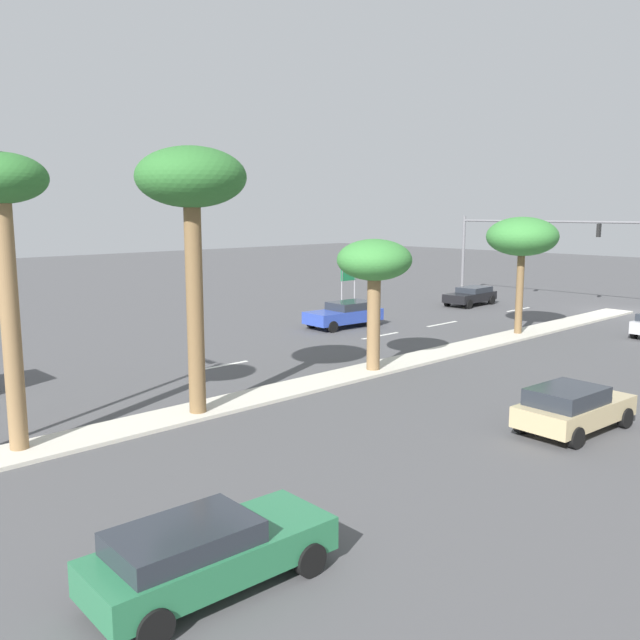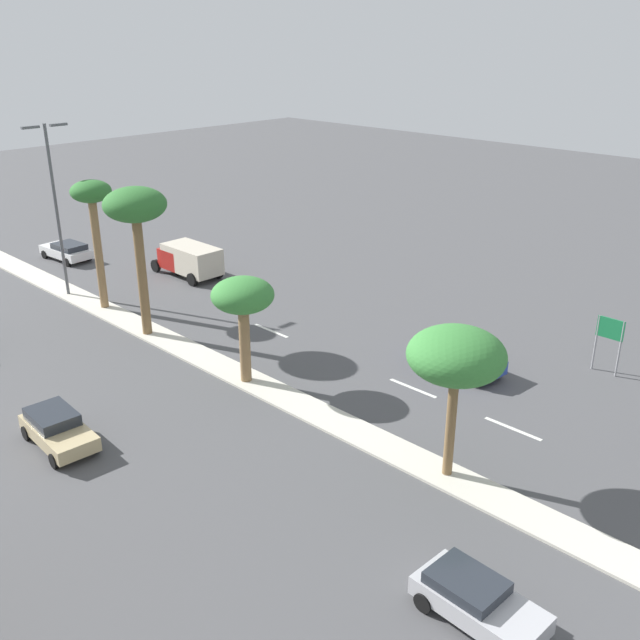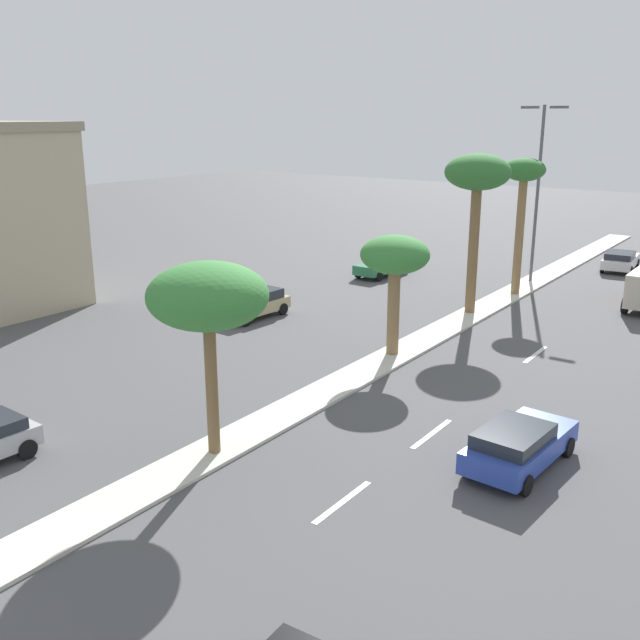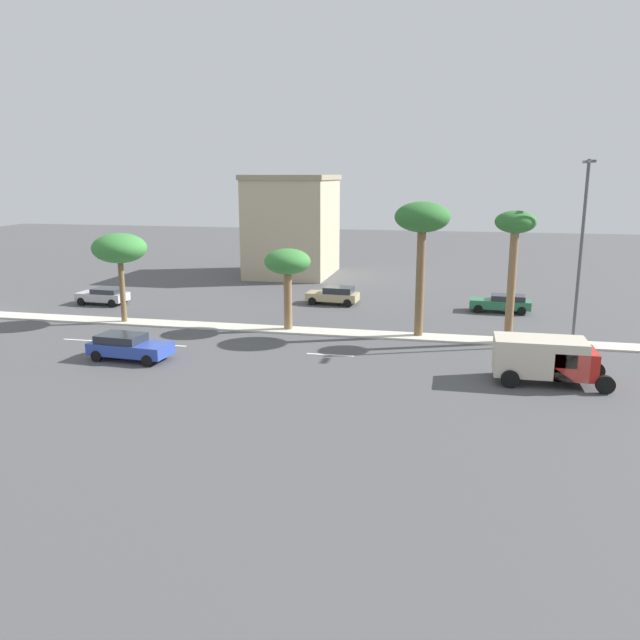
# 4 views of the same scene
# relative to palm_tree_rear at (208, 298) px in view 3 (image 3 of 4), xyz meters

# --- Properties ---
(ground_plane) EXTENTS (160.00, 160.00, 0.00)m
(ground_plane) POSITION_rel_palm_tree_rear_xyz_m (-0.11, 12.71, -5.22)
(ground_plane) COLOR #4C4C4F
(median_curb) EXTENTS (1.80, 65.27, 0.12)m
(median_curb) POSITION_rel_palm_tree_rear_xyz_m (-0.11, 19.96, -5.16)
(median_curb) COLOR beige
(median_curb) RESTS_ON ground
(lane_stripe_near) EXTENTS (0.20, 2.80, 0.01)m
(lane_stripe_near) POSITION_rel_palm_tree_rear_xyz_m (5.01, -0.07, -5.22)
(lane_stripe_near) COLOR silver
(lane_stripe_near) RESTS_ON ground
(lane_stripe_far) EXTENTS (0.20, 2.80, 0.01)m
(lane_stripe_far) POSITION_rel_palm_tree_rear_xyz_m (5.01, 5.46, -5.22)
(lane_stripe_far) COLOR silver
(lane_stripe_far) RESTS_ON ground
(lane_stripe_mid) EXTENTS (0.20, 2.80, 0.01)m
(lane_stripe_mid) POSITION_rel_palm_tree_rear_xyz_m (5.01, 15.84, -5.22)
(lane_stripe_mid) COLOR silver
(lane_stripe_mid) RESTS_ON ground
(palm_tree_rear) EXTENTS (3.73, 3.73, 6.20)m
(palm_tree_rear) POSITION_rel_palm_tree_rear_xyz_m (0.00, 0.00, 0.00)
(palm_tree_rear) COLOR brown
(palm_tree_rear) RESTS_ON median_curb
(palm_tree_right) EXTENTS (3.06, 3.06, 5.39)m
(palm_tree_right) POSITION_rel_palm_tree_rear_xyz_m (-0.26, 11.91, -0.73)
(palm_tree_right) COLOR olive
(palm_tree_right) RESTS_ON median_curb
(palm_tree_leading) EXTENTS (3.45, 3.45, 8.50)m
(palm_tree_leading) POSITION_rel_palm_tree_rear_xyz_m (-0.35, 20.58, 2.11)
(palm_tree_leading) COLOR brown
(palm_tree_leading) RESTS_ON median_curb
(palm_tree_near) EXTENTS (2.44, 2.44, 8.04)m
(palm_tree_near) POSITION_rel_palm_tree_rear_xyz_m (0.13, 26.12, 1.56)
(palm_tree_near) COLOR olive
(palm_tree_near) RESTS_ON median_curb
(street_lamp_center) EXTENTS (2.90, 0.24, 11.01)m
(street_lamp_center) POSITION_rel_palm_tree_rear_xyz_m (-0.30, 30.01, 1.26)
(street_lamp_center) COLOR #515459
(street_lamp_center) RESTS_ON median_curb
(sedan_white_mid) EXTENTS (2.32, 4.57, 1.37)m
(sedan_white_mid) POSITION_rel_palm_tree_rear_xyz_m (3.50, 37.29, -4.48)
(sedan_white_mid) COLOR silver
(sedan_white_mid) RESTS_ON ground
(sedan_green_leading) EXTENTS (2.02, 4.55, 1.35)m
(sedan_green_leading) POSITION_rel_palm_tree_rear_xyz_m (-9.27, 26.31, -4.49)
(sedan_green_leading) COLOR #287047
(sedan_green_leading) RESTS_ON ground
(sedan_tan_front) EXTENTS (2.19, 4.24, 1.44)m
(sedan_tan_front) POSITION_rel_palm_tree_rear_xyz_m (-9.59, 13.28, -4.46)
(sedan_tan_front) COLOR tan
(sedan_tan_front) RESTS_ON ground
(sedan_blue_right) EXTENTS (2.34, 4.71, 1.44)m
(sedan_blue_right) POSITION_rel_palm_tree_rear_xyz_m (8.27, 4.83, -4.45)
(sedan_blue_right) COLOR #2D47AD
(sedan_blue_right) RESTS_ON ground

